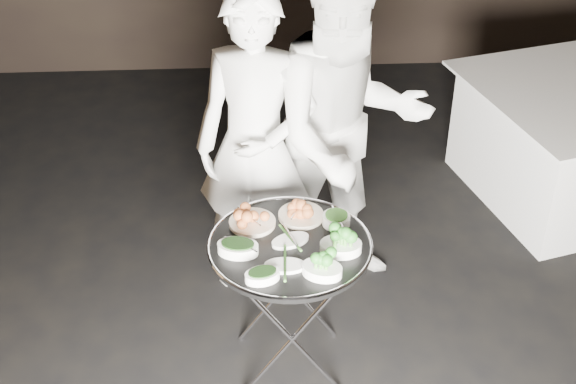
{
  "coord_description": "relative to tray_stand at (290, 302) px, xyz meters",
  "views": [
    {
      "loc": [
        -0.33,
        -2.84,
        2.98
      ],
      "look_at": [
        -0.16,
        0.16,
        0.95
      ],
      "focal_mm": 50.0,
      "sensor_mm": 36.0,
      "label": 1
    }
  ],
  "objects": [
    {
      "name": "broccoli_bowl_b",
      "position": [
        0.13,
        -0.22,
        0.38
      ],
      "size": [
        0.21,
        0.18,
        0.07
      ],
      "rotation": [
        0.0,
        0.0,
        -0.36
      ],
      "color": "white",
      "rests_on": "serving_tray"
    },
    {
      "name": "potato_plate_a",
      "position": [
        -0.17,
        0.16,
        0.38
      ],
      "size": [
        0.23,
        0.23,
        0.08
      ],
      "rotation": [
        0.0,
        0.0,
        0.37
      ],
      "color": "beige",
      "rests_on": "serving_tray"
    },
    {
      "name": "serving_utensils",
      "position": [
        0.02,
        0.07,
        0.39
      ],
      "size": [
        0.58,
        0.42,
        0.01
      ],
      "color": "silver",
      "rests_on": "serving_tray"
    },
    {
      "name": "greens_bowl",
      "position": [
        0.22,
        0.14,
        0.38
      ],
      "size": [
        0.13,
        0.13,
        0.08
      ],
      "rotation": [
        0.0,
        0.0,
        -0.01
      ],
      "color": "white",
      "rests_on": "serving_tray"
    },
    {
      "name": "spinach_bowl_b",
      "position": [
        -0.13,
        -0.24,
        0.38
      ],
      "size": [
        0.17,
        0.14,
        0.06
      ],
      "rotation": [
        0.0,
        0.0,
        0.26
      ],
      "color": "white",
      "rests_on": "serving_tray"
    },
    {
      "name": "spinach_bowl_a",
      "position": [
        -0.23,
        -0.05,
        0.38
      ],
      "size": [
        0.2,
        0.15,
        0.08
      ],
      "rotation": [
        0.0,
        0.0,
        -0.2
      ],
      "color": "white",
      "rests_on": "serving_tray"
    },
    {
      "name": "asparagus_plate_b",
      "position": [
        -0.03,
        -0.16,
        0.36
      ],
      "size": [
        0.19,
        0.11,
        0.04
      ],
      "rotation": [
        0.0,
        0.0,
        -0.05
      ],
      "color": "white",
      "rests_on": "serving_tray"
    },
    {
      "name": "floor",
      "position": [
        0.16,
        -0.01,
        -0.45
      ],
      "size": [
        6.0,
        7.0,
        0.05
      ],
      "primitive_type": "cube",
      "color": "black",
      "rests_on": "ground"
    },
    {
      "name": "broccoli_bowl_a",
      "position": [
        0.22,
        -0.06,
        0.38
      ],
      "size": [
        0.19,
        0.15,
        0.08
      ],
      "rotation": [
        0.0,
        0.0,
        -0.06
      ],
      "color": "white",
      "rests_on": "serving_tray"
    },
    {
      "name": "tray_stand",
      "position": [
        0.0,
        0.0,
        0.0
      ],
      "size": [
        0.51,
        0.43,
        0.75
      ],
      "rotation": [
        0.0,
        0.0,
        0.11
      ],
      "color": "silver",
      "rests_on": "floor"
    },
    {
      "name": "waiter_left",
      "position": [
        -0.14,
        0.67,
        0.45
      ],
      "size": [
        0.73,
        0.58,
        1.74
      ],
      "primitive_type": "imported",
      "rotation": [
        0.0,
        0.0,
        -0.29
      ],
      "color": "silver",
      "rests_on": "floor"
    },
    {
      "name": "serving_tray",
      "position": [
        0.0,
        0.0,
        0.34
      ],
      "size": [
        0.75,
        0.75,
        0.04
      ],
      "color": "black",
      "rests_on": "tray_stand"
    },
    {
      "name": "asparagus_plate_a",
      "position": [
        0.0,
        0.01,
        0.36
      ],
      "size": [
        0.21,
        0.16,
        0.04
      ],
      "rotation": [
        0.0,
        0.0,
        0.41
      ],
      "color": "white",
      "rests_on": "serving_tray"
    },
    {
      "name": "waiter_right",
      "position": [
        0.33,
        0.69,
        0.53
      ],
      "size": [
        1.07,
        0.93,
        1.89
      ],
      "primitive_type": "imported",
      "rotation": [
        0.0,
        0.0,
        0.26
      ],
      "color": "silver",
      "rests_on": "floor"
    },
    {
      "name": "potato_plate_b",
      "position": [
        0.06,
        0.21,
        0.38
      ],
      "size": [
        0.22,
        0.22,
        0.08
      ],
      "rotation": [
        0.0,
        0.0,
        -0.26
      ],
      "color": "beige",
      "rests_on": "serving_tray"
    }
  ]
}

